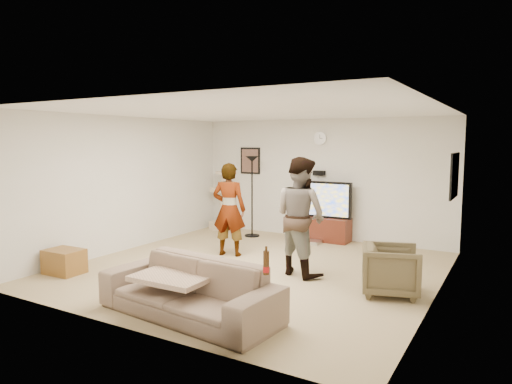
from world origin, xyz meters
The scene contains 24 objects.
floor centered at (0.00, 0.00, -0.01)m, with size 5.50×5.50×0.02m, color tan.
ceiling centered at (0.00, 0.00, 2.51)m, with size 5.50×5.50×0.02m, color white.
wall_back centered at (0.00, 2.75, 1.25)m, with size 5.50×0.04×2.50m, color white.
wall_front centered at (0.00, -2.75, 1.25)m, with size 5.50×0.04×2.50m, color white.
wall_left centered at (-2.75, 0.00, 1.25)m, with size 0.04×5.50×2.50m, color white.
wall_right centered at (2.75, 0.00, 1.25)m, with size 0.04×5.50×2.50m, color white.
wall_clock centered at (0.00, 2.72, 2.10)m, with size 0.26×0.26×0.04m, color silver.
wall_speaker centered at (0.00, 2.69, 1.38)m, with size 0.25×0.10×0.10m, color black.
picture_back centered at (-1.70, 2.73, 1.60)m, with size 0.42×0.03×0.52m, color brown.
picture_right centered at (2.73, 1.60, 1.50)m, with size 0.03×0.78×0.62m, color yellow.
tv_stand centered at (0.15, 2.50, 0.24)m, with size 1.17×0.45×0.49m, color #461A10.
console_box centered at (0.07, 2.11, 0.04)m, with size 0.40×0.30×0.07m, color silver.
tv centered at (0.15, 2.50, 0.86)m, with size 1.25×0.08×0.74m, color black.
tv_screen centered at (0.15, 2.46, 0.86)m, with size 1.15×0.01×0.65m, color gold.
floor_lamp centered at (-1.31, 2.15, 0.86)m, with size 0.32×0.32×1.72m, color black.
cat_tree centered at (-2.30, 2.45, 0.69)m, with size 0.44×0.44×1.37m, color beige.
person_left centered at (-0.82, 0.52, 0.83)m, with size 0.61×0.40×1.66m, color #A2A2A2.
person_right centered at (0.76, 0.09, 0.90)m, with size 0.88×0.68×1.81m, color #373F9D.
sofa centered at (0.36, -2.12, 0.33)m, with size 2.23×0.87×0.65m, color #786352.
throw_blanket centered at (0.15, -2.12, 0.44)m, with size 0.90×0.70×0.06m, color tan.
beer_bottle centered at (1.39, -2.12, 0.78)m, with size 0.06×0.06×0.25m, color #3A200A.
armchair centered at (2.21, -0.17, 0.33)m, with size 0.71×0.73×0.66m, color brown.
side_table centered at (-2.40, -1.72, 0.19)m, with size 0.57×0.42×0.38m, color brown.
toy_ball centered at (-0.66, 0.07, 0.04)m, with size 0.09×0.09×0.09m, color #145C8C.
Camera 1 is at (3.62, -6.17, 2.03)m, focal length 31.93 mm.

